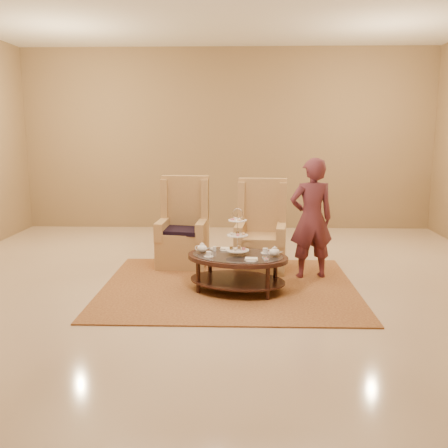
{
  "coord_description": "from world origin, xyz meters",
  "views": [
    {
      "loc": [
        0.23,
        -5.89,
        1.93
      ],
      "look_at": [
        0.04,
        0.2,
        0.79
      ],
      "focal_mm": 40.0,
      "sensor_mm": 36.0,
      "label": 1
    }
  ],
  "objects_px": {
    "armchair_right": "(261,239)",
    "person": "(311,219)",
    "tea_table": "(237,262)",
    "armchair_left": "(184,235)"
  },
  "relations": [
    {
      "from": "armchair_left",
      "to": "tea_table",
      "type": "bearing_deg",
      "value": -54.87
    },
    {
      "from": "tea_table",
      "to": "armchair_right",
      "type": "xyz_separation_m",
      "value": [
        0.33,
        1.05,
        0.05
      ]
    },
    {
      "from": "tea_table",
      "to": "armchair_left",
      "type": "relative_size",
      "value": 1.1
    },
    {
      "from": "armchair_right",
      "to": "person",
      "type": "relative_size",
      "value": 0.8
    },
    {
      "from": "armchair_left",
      "to": "armchair_right",
      "type": "distance_m",
      "value": 1.13
    },
    {
      "from": "tea_table",
      "to": "armchair_left",
      "type": "height_order",
      "value": "armchair_left"
    },
    {
      "from": "tea_table",
      "to": "person",
      "type": "distance_m",
      "value": 1.22
    },
    {
      "from": "tea_table",
      "to": "person",
      "type": "bearing_deg",
      "value": 47.75
    },
    {
      "from": "tea_table",
      "to": "armchair_left",
      "type": "distance_m",
      "value": 1.48
    },
    {
      "from": "tea_table",
      "to": "armchair_right",
      "type": "relative_size",
      "value": 1.11
    }
  ]
}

